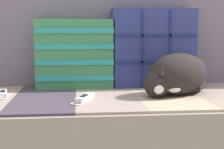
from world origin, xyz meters
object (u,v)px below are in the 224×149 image
object	(u,v)px
throw_pillow_striped	(75,54)
game_remote_near	(3,93)
throw_pillow_quilted	(153,48)
sleeping_cat	(176,76)
game_remote_far	(84,98)
couch	(134,136)

from	to	relation	value
throw_pillow_striped	game_remote_near	xyz separation A→B (m)	(-0.33, -0.18, -0.17)
game_remote_near	throw_pillow_quilted	bearing A→B (deg)	13.74
throw_pillow_striped	throw_pillow_quilted	bearing A→B (deg)	0.07
sleeping_cat	throw_pillow_striped	bearing A→B (deg)	150.98
game_remote_far	throw_pillow_striped	bearing A→B (deg)	97.04
throw_pillow_quilted	throw_pillow_striped	distance (m)	0.41
throw_pillow_quilted	throw_pillow_striped	xyz separation A→B (m)	(-0.41, -0.00, -0.03)
couch	throw_pillow_quilted	distance (m)	0.47
throw_pillow_quilted	game_remote_near	size ratio (longest dim) A/B	2.21
throw_pillow_quilted	game_remote_near	distance (m)	0.78
game_remote_near	game_remote_far	world-z (taller)	same
throw_pillow_striped	game_remote_near	world-z (taller)	throw_pillow_striped
game_remote_near	game_remote_far	size ratio (longest dim) A/B	0.97
sleeping_cat	couch	bearing A→B (deg)	159.01
throw_pillow_quilted	sleeping_cat	size ratio (longest dim) A/B	1.17
throw_pillow_striped	game_remote_near	distance (m)	0.41
throw_pillow_striped	game_remote_far	xyz separation A→B (m)	(0.04, -0.32, -0.17)
throw_pillow_quilted	game_remote_near	world-z (taller)	throw_pillow_quilted
couch	game_remote_near	bearing A→B (deg)	179.49
throw_pillow_quilted	throw_pillow_striped	world-z (taller)	throw_pillow_quilted
throw_pillow_quilted	sleeping_cat	distance (m)	0.28
game_remote_near	game_remote_far	bearing A→B (deg)	-21.33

